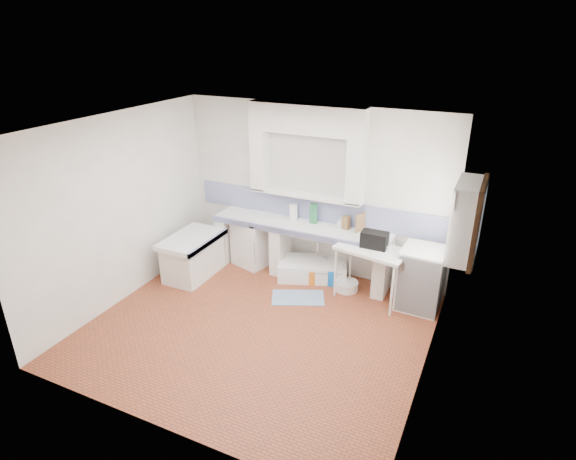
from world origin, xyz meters
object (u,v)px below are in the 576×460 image
at_px(sink, 312,270).
at_px(side_table, 370,274).
at_px(fridge, 421,278).
at_px(stove, 253,242).

bearing_deg(sink, side_table, -35.05).
bearing_deg(side_table, fridge, 19.39).
xyz_separation_m(side_table, fridge, (0.73, 0.11, 0.04)).
bearing_deg(side_table, sink, 176.33).
distance_m(stove, side_table, 2.21).
distance_m(sink, fridge, 1.82).
relative_size(sink, side_table, 1.07).
height_order(sink, side_table, side_table).
distance_m(stove, sink, 1.17).
distance_m(side_table, fridge, 0.74).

